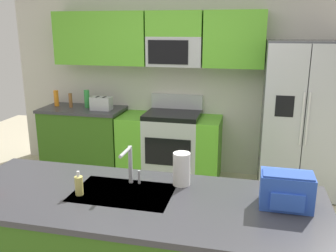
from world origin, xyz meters
TOP-DOWN VIEW (x-y plane):
  - kitchen_wall_unit at (-0.14, 2.08)m, footprint 5.20×0.43m
  - back_counter at (-1.49, 1.80)m, footprint 1.15×0.63m
  - range_oven at (-0.22, 1.80)m, footprint 1.36×0.61m
  - refrigerator at (1.41, 1.73)m, footprint 0.90×0.76m
  - toaster at (-1.18, 1.75)m, footprint 0.28×0.16m
  - pepper_mill at (-1.66, 1.80)m, footprint 0.05×0.05m
  - bottle_orange at (-1.91, 1.84)m, footprint 0.07×0.07m
  - bottle_green at (-1.43, 1.84)m, footprint 0.08×0.08m
  - sink_faucet at (0.01, -0.48)m, footprint 0.08×0.21m
  - soap_dispenser at (-0.28, -0.72)m, footprint 0.06×0.06m
  - paper_towel_roll at (0.37, -0.41)m, footprint 0.12×0.12m
  - backpack at (1.07, -0.59)m, footprint 0.32×0.22m

SIDE VIEW (x-z plane):
  - range_oven at x=-0.22m, z-range -0.11..0.99m
  - back_counter at x=-1.49m, z-range 0.00..0.90m
  - refrigerator at x=1.41m, z-range 0.00..1.85m
  - soap_dispenser at x=-0.28m, z-range 0.88..1.05m
  - toaster at x=-1.18m, z-range 0.90..1.08m
  - pepper_mill at x=-1.66m, z-range 0.90..1.10m
  - bottle_orange at x=-1.91m, z-range 0.90..1.13m
  - backpack at x=1.07m, z-range 0.90..1.13m
  - paper_towel_roll at x=0.37m, z-range 0.90..1.14m
  - bottle_green at x=-1.43m, z-range 0.90..1.15m
  - sink_faucet at x=0.01m, z-range 0.93..1.21m
  - kitchen_wall_unit at x=-0.14m, z-range 0.17..2.77m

